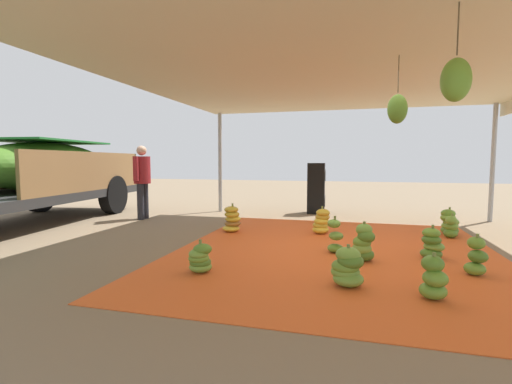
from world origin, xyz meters
The scene contains 16 objects.
ground_plane centered at (0.00, 3.00, 0.00)m, with size 40.00×40.00×0.00m, color #7F6B51.
tarp_orange centered at (0.00, 0.00, 0.01)m, with size 5.61×4.76×0.01m, color #E05B23.
tent_canopy centered at (-0.02, -0.10, 2.66)m, with size 8.00×7.00×2.74m.
banana_bunch_0 centered at (-1.53, 1.56, 0.18)m, with size 0.40×0.39×0.41m.
banana_bunch_1 centered at (-0.75, -1.72, 0.22)m, with size 0.32×0.33×0.50m.
banana_bunch_2 centered at (-0.08, -0.01, 0.24)m, with size 0.25×0.26×0.56m.
banana_bunch_3 centered at (1.33, 0.32, 0.23)m, with size 0.43×0.44×0.52m.
banana_bunch_4 centered at (-1.75, -1.05, 0.21)m, with size 0.38×0.37×0.48m.
banana_bunch_5 centered at (1.89, -2.02, 0.23)m, with size 0.44×0.43×0.51m.
banana_bunch_6 centered at (-0.46, -0.41, 0.25)m, with size 0.37×0.39×0.55m.
banana_bunch_7 centered at (-0.07, -1.35, 0.21)m, with size 0.41×0.42×0.48m.
banana_bunch_8 centered at (-1.56, -0.22, 0.21)m, with size 0.46×0.48×0.47m.
banana_bunch_9 centered at (1.53, -1.96, 0.20)m, with size 0.33×0.33×0.44m.
banana_bunch_10 centered at (1.07, 2.03, 0.24)m, with size 0.44×0.44×0.56m.
worker_0 centered at (2.05, 4.62, 1.02)m, with size 0.64×0.39×1.75m.
speaker_stack centered at (4.13, 0.71, 0.67)m, with size 0.52×0.48×1.34m.
Camera 1 is at (-5.64, -0.27, 1.39)m, focal length 25.65 mm.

